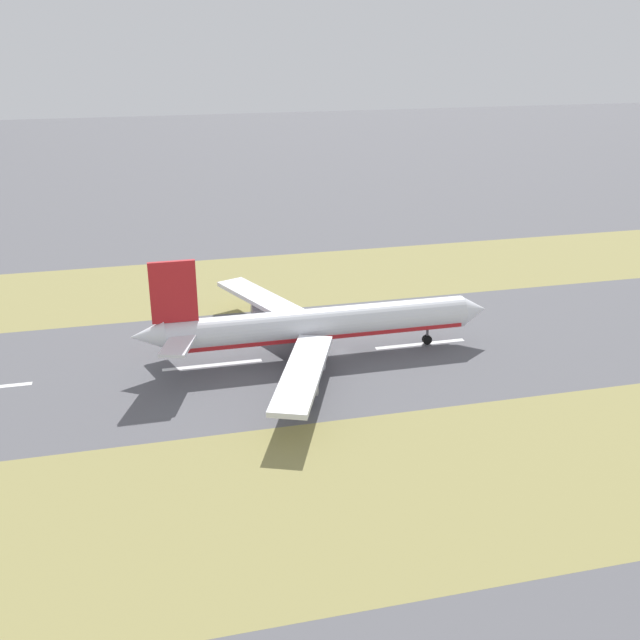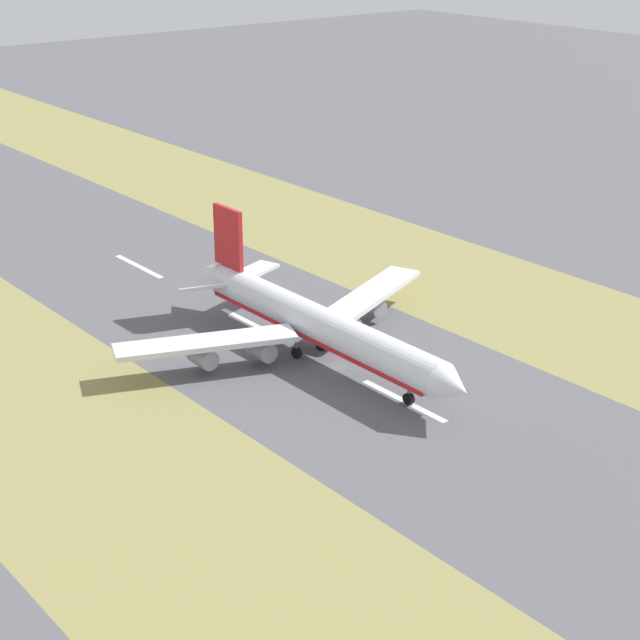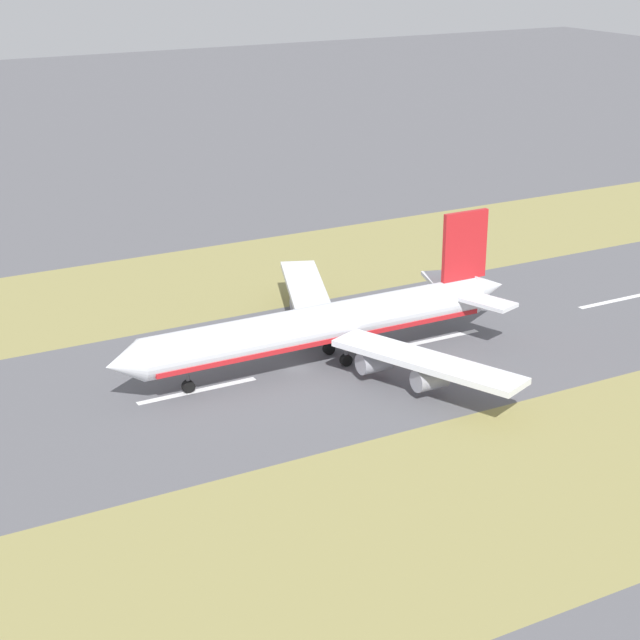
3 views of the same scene
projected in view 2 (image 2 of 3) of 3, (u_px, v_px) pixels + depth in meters
The scene contains 7 objects.
ground_plane at pixel (336, 366), 173.87m from camera, with size 800.00×800.00×0.00m, color #56565B.
grass_median_west at pixel (521, 304), 200.00m from camera, with size 40.00×600.00×0.01m, color olive.
grass_median_east at pixel (85, 450), 147.74m from camera, with size 40.00×600.00×0.01m, color olive.
centreline_dash_near at pixel (139, 266), 220.02m from camera, with size 1.20×18.00×0.01m, color silver.
centreline_dash_mid at pixel (251, 323), 191.09m from camera, with size 1.20×18.00×0.01m, color silver.
centreline_dash_far at pixel (404, 401), 162.15m from camera, with size 1.20×18.00×0.01m, color silver.
airplane_main_jet at pixel (313, 322), 175.59m from camera, with size 64.14×67.02×20.20m.
Camera 2 is at (101.20, 121.96, 71.97)m, focal length 60.00 mm.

